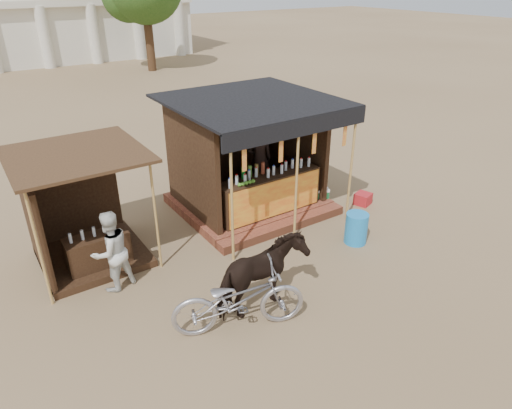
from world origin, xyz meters
name	(u,v)px	position (x,y,z in m)	size (l,w,h in m)	color
ground	(303,288)	(0.00, 0.00, 0.00)	(120.00, 120.00, 0.00)	#846B4C
main_stall	(251,169)	(1.03, 3.36, 1.03)	(3.60, 3.61, 2.78)	brown
secondary_stall	(79,225)	(-3.17, 3.24, 0.85)	(2.40, 2.40, 2.38)	#392514
cow	(261,276)	(-0.99, -0.05, 0.69)	(0.75, 1.64, 1.39)	black
motorbike	(239,300)	(-1.57, -0.24, 0.58)	(0.77, 2.21, 1.16)	#A09FA8
bystander	(111,251)	(-2.92, 2.00, 0.79)	(0.77, 0.60, 1.59)	silver
blue_barrel	(356,228)	(2.01, 0.66, 0.35)	(0.49, 0.49, 0.70)	#1B7ECB
red_crate	(363,199)	(3.51, 1.89, 0.15)	(0.37, 0.37, 0.30)	#AD1C22
cooler	(315,196)	(2.49, 2.60, 0.23)	(0.76, 0.67, 0.46)	#176A34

